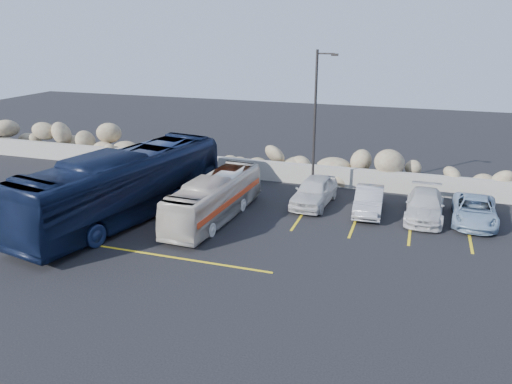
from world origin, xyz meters
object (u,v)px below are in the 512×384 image
(vintage_bus, at_px, (215,198))
(car_b, at_px, (369,200))
(car_a, at_px, (314,191))
(car_c, at_px, (425,206))
(lamppost, at_px, (316,122))
(tour_coach, at_px, (124,185))
(car_d, at_px, (475,210))

(vintage_bus, distance_m, car_b, 7.90)
(car_a, distance_m, car_c, 5.64)
(car_a, relative_size, car_b, 1.11)
(car_c, bearing_deg, lamppost, 169.44)
(car_c, bearing_deg, vintage_bus, -159.32)
(car_a, bearing_deg, car_c, 2.22)
(tour_coach, xyz_separation_m, car_d, (16.38, 4.90, -1.10))
(car_a, xyz_separation_m, car_c, (5.64, -0.20, -0.10))
(lamppost, distance_m, car_b, 5.02)
(lamppost, height_order, car_a, lamppost)
(car_d, bearing_deg, car_a, -178.06)
(car_b, bearing_deg, car_a, 171.68)
(lamppost, distance_m, car_d, 9.08)
(car_a, height_order, car_d, car_a)
(tour_coach, relative_size, car_a, 2.81)
(car_a, distance_m, car_b, 2.93)
(tour_coach, bearing_deg, car_c, 29.90)
(car_b, xyz_separation_m, car_c, (2.72, 0.09, -0.00))
(tour_coach, xyz_separation_m, car_b, (11.35, 4.67, -1.06))
(car_b, relative_size, car_c, 0.89)
(lamppost, relative_size, car_d, 1.83)
(lamppost, xyz_separation_m, car_c, (5.91, -1.23, -3.65))
(car_a, bearing_deg, car_b, -1.43)
(tour_coach, bearing_deg, car_b, 33.57)
(tour_coach, bearing_deg, car_d, 27.86)
(car_c, height_order, car_d, car_c)
(car_b, bearing_deg, car_d, -0.05)
(vintage_bus, xyz_separation_m, car_d, (12.15, 3.62, -0.49))
(car_b, height_order, car_c, car_b)
(vintage_bus, relative_size, tour_coach, 0.64)
(tour_coach, distance_m, car_c, 14.89)
(car_c, relative_size, car_d, 1.01)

